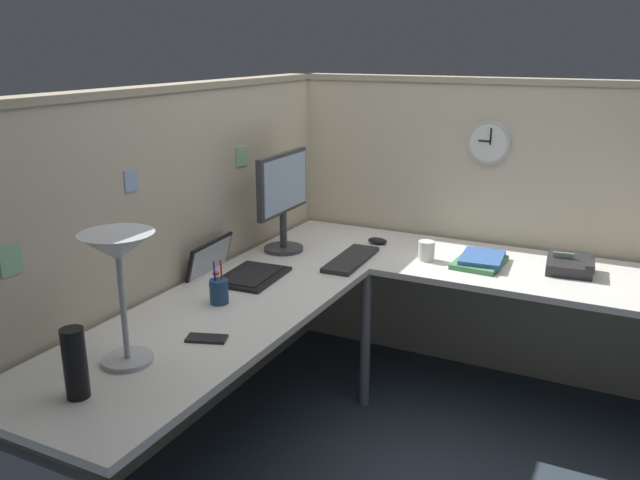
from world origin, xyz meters
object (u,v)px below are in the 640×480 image
Objects in this scene: keyboard at (351,259)px; cell_phone at (207,338)px; desk_lamp_dome at (118,258)px; computer_mouse at (377,241)px; wall_clock at (489,143)px; laptop at (233,270)px; book_stack at (480,260)px; thermos_flask at (75,363)px; pen_cup at (219,291)px; monitor at (283,194)px; office_phone at (571,266)px; coffee_mug at (426,251)px.

keyboard reaches higher than cell_phone.
computer_mouse is at bearing -8.43° from desk_lamp_dome.
computer_mouse is 0.76m from wall_clock.
cell_phone is 1.83m from wall_clock.
keyboard is at bearing -43.43° from laptop.
book_stack is at bearing -99.36° from computer_mouse.
thermos_flask is (-0.49, 0.11, 0.10)m from cell_phone.
pen_cup is (-0.30, -0.14, 0.03)m from laptop.
laptop reaches higher than keyboard.
office_phone is (0.29, -1.35, -0.26)m from monitor.
thermos_flask is (-1.53, 0.21, 0.10)m from keyboard.
cell_phone is at bearing -27.44° from desk_lamp_dome.
thermos_flask is 1.00× the size of wall_clock.
thermos_flask reaches higher than book_stack.
desk_lamp_dome is 0.64m from pen_cup.
thermos_flask reaches higher than pen_cup.
computer_mouse is 0.72× the size of cell_phone.
wall_clock reaches higher than computer_mouse.
thermos_flask is (-0.24, -0.03, -0.25)m from desk_lamp_dome.
laptop is at bearing 10.72° from desk_lamp_dome.
keyboard is 0.97× the size of desk_lamp_dome.
keyboard is (0.42, -0.40, -0.01)m from laptop.
keyboard is 1.04m from cell_phone.
thermos_flask reaches higher than computer_mouse.
wall_clock is at bearing -20.76° from desk_lamp_dome.
thermos_flask is at bearing 147.06° from office_phone.
cell_phone is 0.65× the size of thermos_flask.
coffee_mug is (0.18, -0.32, 0.04)m from keyboard.
coffee_mug is at bearing -17.13° from thermos_flask.
desk_lamp_dome is 1.76m from book_stack.
computer_mouse is 0.23× the size of desk_lamp_dome.
laptop is 0.58m from keyboard.
keyboard is 1.95× the size of wall_clock.
book_stack is (-0.09, -0.57, 0.00)m from computer_mouse.
pen_cup reaches higher than office_phone.
laptop reaches higher than coffee_mug.
keyboard is at bearing 179.10° from computer_mouse.
keyboard is at bearing -19.84° from pen_cup.
laptop is 2.24× the size of pen_cup.
computer_mouse is (0.75, -0.40, -0.01)m from laptop.
coffee_mug is at bearing -114.97° from computer_mouse.
thermos_flask is 0.74× the size of book_stack.
laptop is 1.83× the size of thermos_flask.
desk_lamp_dome reaches higher than thermos_flask.
laptop is 0.94× the size of keyboard.
office_phone is (1.33, -1.07, 0.03)m from cell_phone.
desk_lamp_dome is 1.49× the size of book_stack.
thermos_flask is at bearing 156.13° from book_stack.
book_stack is at bearing -76.49° from monitor.
computer_mouse is 0.47× the size of wall_clock.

